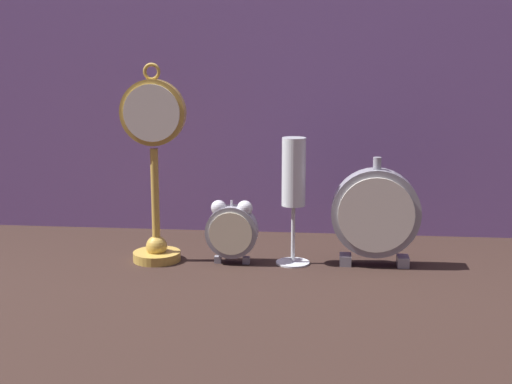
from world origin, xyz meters
name	(u,v)px	position (x,y,z in m)	size (l,w,h in m)	color
ground_plane	(251,281)	(0.00, 0.00, 0.00)	(4.00, 4.00, 0.00)	black
fabric_backdrop_drape	(269,53)	(0.00, 0.33, 0.36)	(1.70, 0.01, 0.72)	#8460A8
pocket_watch_on_stand	(154,169)	(-0.18, 0.10, 0.16)	(0.11, 0.08, 0.35)	gold
alarm_clock_twin_bell	(232,229)	(-0.04, 0.09, 0.06)	(0.09, 0.03, 0.11)	gray
mantel_clock_silver	(376,214)	(0.20, 0.11, 0.09)	(0.15, 0.04, 0.19)	gray
champagne_flute	(294,182)	(0.06, 0.10, 0.14)	(0.06, 0.06, 0.22)	silver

